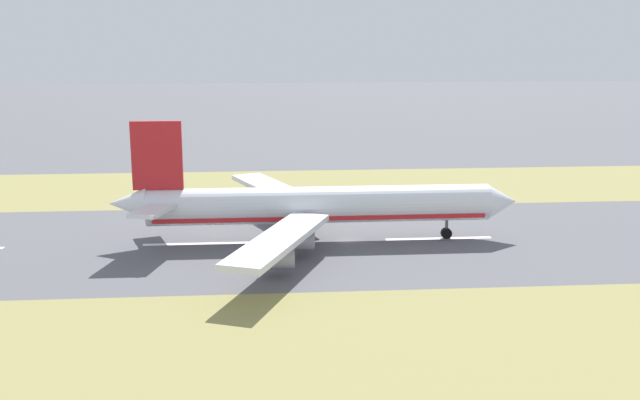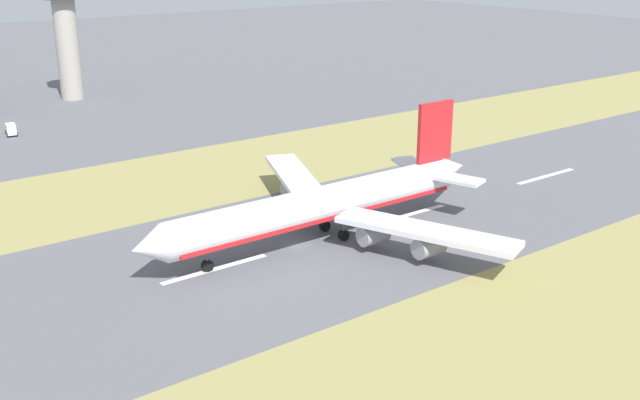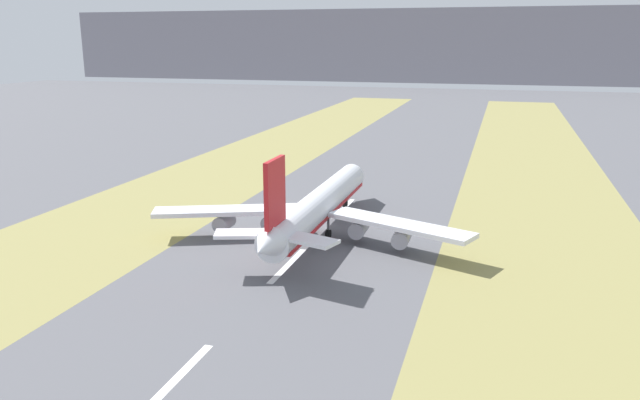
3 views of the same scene
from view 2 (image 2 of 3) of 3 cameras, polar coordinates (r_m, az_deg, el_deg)
The scene contains 9 objects.
ground_plane at distance 123.09m, azimuth -1.70°, elevation -3.51°, with size 800.00×800.00×0.00m, color #56565B.
grass_median_west at distance 93.69m, azimuth 14.68°, elevation -11.91°, with size 40.00×600.00×0.01m, color olive.
grass_median_east at distance 159.92m, azimuth -11.00°, elevation 1.53°, with size 40.00×600.00×0.01m, color olive.
centreline_dash_near at distance 166.45m, azimuth 16.84°, elevation 1.75°, with size 1.20×18.00×0.01m, color silver.
centreline_dash_mid at distance 137.65m, azimuth 6.72°, elevation -1.14°, with size 1.20×18.00×0.01m, color silver.
centreline_dash_far at distance 115.71m, azimuth -7.98°, elevation -5.22°, with size 1.20×18.00×0.01m, color silver.
airplane_main_jet at distance 124.59m, azimuth 0.70°, elevation -0.25°, with size 64.14×67.01×20.20m.
control_tower at distance 249.12m, azimuth -18.87°, elevation 12.80°, with size 12.00×12.00×39.37m.
service_truck at distance 209.27m, azimuth -22.50°, elevation 5.03°, with size 6.28×3.36×3.10m.
Camera 2 is at (-93.31, 64.89, 47.27)m, focal length 42.00 mm.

